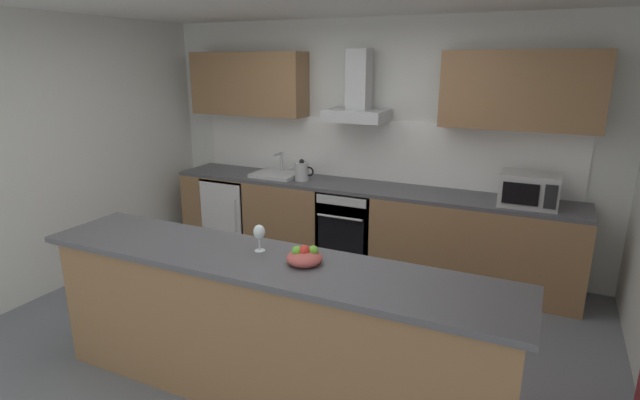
# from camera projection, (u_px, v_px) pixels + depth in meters

# --- Properties ---
(ground) EXTENTS (5.95, 5.00, 0.02)m
(ground) POSITION_uv_depth(u_px,v_px,m) (285.00, 341.00, 3.98)
(ground) COLOR slate
(wall_back) EXTENTS (5.95, 0.12, 2.60)m
(wall_back) POSITION_uv_depth(u_px,v_px,m) (374.00, 143.00, 5.41)
(wall_back) COLOR silver
(wall_back) RESTS_ON ground
(wall_left) EXTENTS (0.12, 5.00, 2.60)m
(wall_left) POSITION_uv_depth(u_px,v_px,m) (47.00, 156.00, 4.66)
(wall_left) COLOR silver
(wall_left) RESTS_ON ground
(backsplash_tile) EXTENTS (4.21, 0.02, 0.66)m
(backsplash_tile) POSITION_uv_depth(u_px,v_px,m) (372.00, 150.00, 5.37)
(backsplash_tile) COLOR white
(counter_back) EXTENTS (4.36, 0.60, 0.90)m
(counter_back) POSITION_uv_depth(u_px,v_px,m) (360.00, 226.00, 5.31)
(counter_back) COLOR olive
(counter_back) RESTS_ON ground
(counter_island) EXTENTS (3.16, 0.64, 0.99)m
(counter_island) POSITION_uv_depth(u_px,v_px,m) (266.00, 329.00, 3.18)
(counter_island) COLOR olive
(counter_island) RESTS_ON ground
(upper_cabinets) EXTENTS (4.30, 0.32, 0.70)m
(upper_cabinets) POSITION_uv_depth(u_px,v_px,m) (369.00, 87.00, 5.05)
(upper_cabinets) COLOR olive
(oven) EXTENTS (0.60, 0.62, 0.80)m
(oven) POSITION_uv_depth(u_px,v_px,m) (351.00, 225.00, 5.33)
(oven) COLOR slate
(oven) RESTS_ON ground
(refrigerator) EXTENTS (0.58, 0.60, 0.85)m
(refrigerator) POSITION_uv_depth(u_px,v_px,m) (235.00, 211.00, 5.95)
(refrigerator) COLOR white
(refrigerator) RESTS_ON ground
(microwave) EXTENTS (0.50, 0.38, 0.30)m
(microwave) POSITION_uv_depth(u_px,v_px,m) (529.00, 190.00, 4.44)
(microwave) COLOR #B7BABC
(microwave) RESTS_ON counter_back
(sink) EXTENTS (0.50, 0.40, 0.26)m
(sink) POSITION_uv_depth(u_px,v_px,m) (276.00, 174.00, 5.59)
(sink) COLOR silver
(sink) RESTS_ON counter_back
(kettle) EXTENTS (0.29, 0.15, 0.24)m
(kettle) POSITION_uv_depth(u_px,v_px,m) (302.00, 171.00, 5.39)
(kettle) COLOR #B7BABC
(kettle) RESTS_ON counter_back
(range_hood) EXTENTS (0.62, 0.45, 0.72)m
(range_hood) POSITION_uv_depth(u_px,v_px,m) (358.00, 99.00, 5.08)
(range_hood) COLOR #B7BABC
(wine_glass) EXTENTS (0.08, 0.08, 0.18)m
(wine_glass) POSITION_uv_depth(u_px,v_px,m) (259.00, 233.00, 3.14)
(wine_glass) COLOR silver
(wine_glass) RESTS_ON counter_island
(fruit_bowl) EXTENTS (0.22, 0.22, 0.13)m
(fruit_bowl) POSITION_uv_depth(u_px,v_px,m) (304.00, 257.00, 2.97)
(fruit_bowl) COLOR #B24C47
(fruit_bowl) RESTS_ON counter_island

